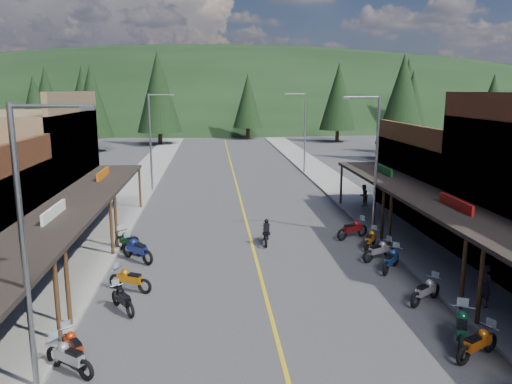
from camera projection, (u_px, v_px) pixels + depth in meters
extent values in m
plane|color=#38383A|center=(266.00, 296.00, 20.47)|extent=(220.00, 220.00, 0.00)
cube|color=gold|center=(239.00, 195.00, 39.98)|extent=(0.15, 90.00, 0.01)
cube|color=gray|center=(129.00, 196.00, 39.23)|extent=(3.40, 94.00, 0.15)
cube|color=gray|center=(346.00, 192.00, 40.71)|extent=(3.40, 94.00, 0.15)
cylinder|color=#472D19|center=(57.00, 303.00, 16.23)|extent=(0.16, 0.16, 3.00)
cube|color=#3F2111|center=(18.00, 218.00, 20.64)|extent=(0.30, 9.00, 6.20)
cube|color=black|center=(54.00, 219.00, 20.78)|extent=(3.20, 9.00, 0.18)
cylinder|color=#472D19|center=(68.00, 288.00, 17.40)|extent=(0.16, 0.16, 3.00)
cylinder|color=#472D19|center=(111.00, 228.00, 25.02)|extent=(0.16, 0.16, 3.00)
cube|color=silver|center=(54.00, 215.00, 20.74)|extent=(0.12, 3.00, 0.70)
cube|color=brown|center=(12.00, 172.00, 29.59)|extent=(8.00, 10.20, 7.00)
cube|color=brown|center=(77.00, 161.00, 29.80)|extent=(0.30, 10.20, 8.20)
cube|color=black|center=(103.00, 179.00, 30.15)|extent=(3.20, 10.20, 0.18)
cylinder|color=#472D19|center=(116.00, 222.00, 26.19)|extent=(0.16, 0.16, 3.00)
cylinder|color=#472D19|center=(140.00, 188.00, 34.97)|extent=(0.16, 0.16, 3.00)
cube|color=#CC590C|center=(103.00, 176.00, 30.11)|extent=(0.12, 3.00, 0.70)
cylinder|color=#472D19|center=(480.00, 288.00, 17.46)|extent=(0.16, 0.16, 3.00)
cube|color=#562B19|center=(489.00, 186.00, 22.17)|extent=(0.30, 9.00, 8.20)
cube|color=black|center=(455.00, 211.00, 22.26)|extent=(3.20, 9.00, 0.18)
cylinder|color=#472D19|center=(463.00, 275.00, 18.63)|extent=(0.16, 0.16, 3.00)
cylinder|color=#472D19|center=(390.00, 221.00, 26.24)|extent=(0.16, 0.16, 3.00)
cube|color=#B2140F|center=(456.00, 206.00, 22.22)|extent=(0.12, 3.00, 0.70)
cube|color=#4C2D16|center=(463.00, 181.00, 32.19)|extent=(8.00, 10.20, 5.00)
cube|color=#4C2D16|center=(405.00, 173.00, 31.74)|extent=(0.30, 10.20, 6.20)
cube|color=black|center=(383.00, 175.00, 31.63)|extent=(3.20, 10.20, 0.18)
cylinder|color=#472D19|center=(383.00, 216.00, 27.42)|extent=(0.16, 0.16, 3.00)
cylinder|color=#472D19|center=(341.00, 185.00, 36.20)|extent=(0.16, 0.16, 3.00)
cube|color=#14591E|center=(383.00, 172.00, 31.59)|extent=(0.12, 3.00, 0.70)
cylinder|color=gray|center=(24.00, 255.00, 13.20)|extent=(0.16, 0.16, 8.00)
cylinder|color=gray|center=(51.00, 106.00, 12.50)|extent=(2.00, 0.10, 0.10)
cube|color=gray|center=(88.00, 108.00, 12.59)|extent=(0.35, 0.18, 0.12)
cylinder|color=gray|center=(150.00, 144.00, 40.52)|extent=(0.16, 0.16, 8.00)
cylinder|color=gray|center=(161.00, 95.00, 39.82)|extent=(2.00, 0.10, 0.10)
cube|color=gray|center=(172.00, 95.00, 39.91)|extent=(0.35, 0.18, 0.12)
cylinder|color=gray|center=(376.00, 167.00, 28.07)|extent=(0.16, 0.16, 8.00)
cylinder|color=gray|center=(362.00, 97.00, 27.20)|extent=(2.00, 0.10, 0.10)
cube|color=gray|center=(346.00, 98.00, 27.14)|extent=(0.35, 0.18, 0.12)
cylinder|color=gray|center=(305.00, 134.00, 49.54)|extent=(0.16, 0.16, 8.00)
cylinder|color=gray|center=(295.00, 94.00, 48.67)|extent=(2.00, 0.10, 0.10)
cube|color=gray|center=(286.00, 94.00, 48.60)|extent=(0.35, 0.18, 0.12)
ellipsoid|color=black|center=(219.00, 117.00, 152.20)|extent=(310.00, 140.00, 60.00)
cylinder|color=black|center=(86.00, 132.00, 86.52)|extent=(0.60, 0.60, 2.00)
cone|color=black|center=(83.00, 96.00, 85.26)|extent=(5.88, 5.88, 10.50)
cylinder|color=black|center=(160.00, 138.00, 76.01)|extent=(0.60, 0.60, 2.00)
cone|color=black|center=(158.00, 92.00, 74.60)|extent=(6.72, 6.72, 12.00)
cylinder|color=black|center=(248.00, 133.00, 85.01)|extent=(0.60, 0.60, 2.00)
cone|color=black|center=(248.00, 101.00, 83.90)|extent=(5.04, 5.04, 9.00)
cylinder|color=black|center=(337.00, 136.00, 80.35)|extent=(0.60, 0.60, 2.00)
cone|color=black|center=(338.00, 96.00, 79.09)|extent=(5.88, 5.88, 10.50)
cylinder|color=black|center=(405.00, 129.00, 93.42)|extent=(0.60, 0.60, 2.00)
cone|color=black|center=(407.00, 91.00, 92.01)|extent=(6.72, 6.72, 12.00)
cylinder|color=black|center=(490.00, 132.00, 86.64)|extent=(0.60, 0.60, 2.00)
cone|color=black|center=(493.00, 100.00, 85.53)|extent=(5.04, 5.04, 9.00)
cylinder|color=black|center=(49.00, 130.00, 91.69)|extent=(0.60, 0.60, 2.00)
cone|color=black|center=(46.00, 96.00, 90.43)|extent=(5.88, 5.88, 10.50)
cylinder|color=black|center=(39.00, 154.00, 57.42)|extent=(0.60, 0.60, 2.00)
cone|color=black|center=(35.00, 110.00, 56.41)|extent=(4.48, 4.48, 8.00)
cylinder|color=black|center=(409.00, 146.00, 66.22)|extent=(0.60, 0.60, 2.00)
cone|color=black|center=(412.00, 104.00, 65.14)|extent=(4.93, 4.93, 8.80)
cylinder|color=black|center=(95.00, 145.00, 67.52)|extent=(0.60, 0.60, 2.00)
cone|color=black|center=(92.00, 101.00, 66.35)|extent=(5.38, 5.38, 9.60)
cylinder|color=black|center=(399.00, 152.00, 59.05)|extent=(0.60, 0.60, 2.00)
cone|color=black|center=(402.00, 99.00, 57.80)|extent=(5.82, 5.82, 10.40)
imported|color=#271D2B|center=(485.00, 286.00, 18.97)|extent=(0.55, 0.69, 1.66)
imported|color=brown|center=(363.00, 195.00, 35.46)|extent=(0.86, 0.80, 1.55)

